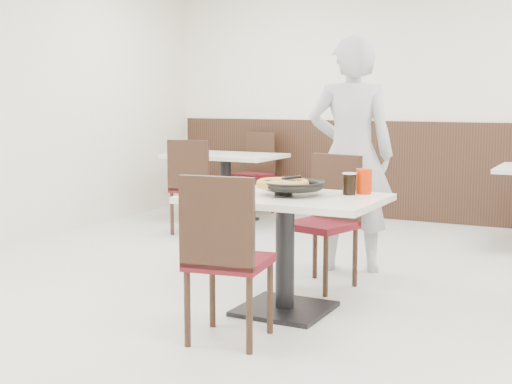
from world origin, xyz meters
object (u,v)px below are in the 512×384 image
at_px(main_table, 285,254).
at_px(bg_chair_left_near, 195,186).
at_px(cola_glass, 349,184).
at_px(chair_near, 230,257).
at_px(side_plate, 220,191).
at_px(pizza_pan, 293,189).
at_px(red_cup, 364,181).
at_px(bg_chair_left_far, 251,174).
at_px(chair_far, 320,222).
at_px(pizza, 283,186).
at_px(diner_person, 351,155).
at_px(bg_table_left, 225,188).

relative_size(main_table, bg_chair_left_near, 1.26).
xyz_separation_m(main_table, cola_glass, (0.35, 0.21, 0.44)).
height_order(chair_near, side_plate, chair_near).
xyz_separation_m(pizza_pan, cola_glass, (0.31, 0.19, 0.02)).
xyz_separation_m(red_cup, bg_chair_left_far, (-2.39, 3.03, -0.35)).
height_order(main_table, cola_glass, cola_glass).
bearing_deg(cola_glass, chair_far, 129.91).
relative_size(side_plate, bg_chair_left_near, 0.20).
relative_size(chair_far, side_plate, 5.00).
distance_m(pizza, bg_chair_left_near, 2.80).
height_order(side_plate, diner_person, diner_person).
bearing_deg(diner_person, bg_chair_left_far, -64.31).
bearing_deg(chair_near, bg_chair_left_far, 107.67).
bearing_deg(bg_table_left, chair_near, -60.06).
height_order(pizza_pan, bg_table_left, pizza_pan).
bearing_deg(bg_chair_left_near, chair_near, -66.92).
bearing_deg(cola_glass, bg_table_left, 132.90).
xyz_separation_m(diner_person, bg_table_left, (-1.95, 1.45, -0.54)).
xyz_separation_m(chair_near, bg_chair_left_near, (-1.89, 2.66, 0.00)).
bearing_deg(chair_far, bg_table_left, -32.12).
bearing_deg(chair_far, chair_near, 103.31).
relative_size(pizza, bg_table_left, 0.28).
relative_size(red_cup, diner_person, 0.09).
height_order(pizza, bg_chair_left_far, bg_chair_left_far).
relative_size(chair_far, diner_person, 0.52).
xyz_separation_m(main_table, side_plate, (-0.43, -0.07, 0.38)).
bearing_deg(pizza_pan, chair_far, 95.59).
distance_m(diner_person, bg_chair_left_far, 2.89).
bearing_deg(bg_chair_left_far, red_cup, 138.76).
height_order(main_table, pizza, pizza).
bearing_deg(chair_near, main_table, 77.49).
height_order(chair_far, cola_glass, chair_far).
relative_size(cola_glass, red_cup, 0.81).
distance_m(pizza, cola_glass, 0.42).
bearing_deg(side_plate, chair_far, 60.82).
bearing_deg(bg_chair_left_near, bg_table_left, 80.50).
height_order(pizza_pan, side_plate, pizza_pan).
height_order(red_cup, bg_table_left, red_cup).
xyz_separation_m(cola_glass, bg_table_left, (-2.31, 2.49, -0.44)).
xyz_separation_m(main_table, red_cup, (0.41, 0.30, 0.45)).
distance_m(pizza_pan, pizza, 0.07).
distance_m(side_plate, bg_table_left, 3.20).
relative_size(chair_far, red_cup, 5.94).
bearing_deg(cola_glass, side_plate, -159.79).
bearing_deg(pizza, bg_table_left, 125.83).
height_order(diner_person, bg_table_left, diner_person).
xyz_separation_m(side_plate, cola_glass, (0.77, 0.29, 0.06)).
relative_size(chair_near, bg_table_left, 0.79).
xyz_separation_m(main_table, bg_chair_left_near, (-1.93, 2.02, 0.10)).
distance_m(main_table, chair_near, 0.64).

